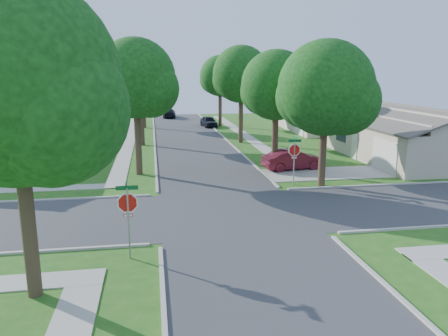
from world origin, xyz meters
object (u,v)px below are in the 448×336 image
Objects in this scene: tree_w_far at (143,82)px; house_ne_far at (321,117)px; stop_sign_ne at (294,152)px; tree_w_near at (136,82)px; tree_e_mid at (242,77)px; car_curb_west at (169,113)px; house_nw_far at (43,119)px; tree_e_near at (277,89)px; car_curb_east at (209,121)px; tree_ne_corner at (327,93)px; house_ne_near at (406,140)px; tree_sw_corner at (17,92)px; tree_e_far at (220,78)px; stop_sign_sw at (128,206)px; car_driveway at (293,160)px; tree_w_mid at (140,75)px.

house_ne_far is (20.64, -5.01, -3.99)m from tree_w_far.
tree_w_near is at bearing 155.26° from stop_sign_ne.
car_curb_west is (-5.96, 24.26, -5.60)m from tree_e_mid.
tree_w_near is 1.99× the size of car_curb_west.
tree_e_mid is at bearing 106.11° from car_curb_west.
house_nw_far is at bearing 152.09° from tree_e_mid.
car_curb_east is at bearing 93.61° from tree_e_near.
tree_ne_corner reaches higher than house_nw_far.
tree_w_far is 0.59× the size of house_ne_near.
tree_sw_corner is at bearing -93.89° from tree_w_far.
tree_e_far reaches higher than house_nw_far.
tree_e_near is 1.03× the size of tree_w_far.
stop_sign_sw is 17.04m from tree_e_near.
car_curb_west is at bearing 72.97° from tree_w_far.
car_driveway is (-9.99, -20.30, -0.80)m from house_ne_far.
house_nw_far is (-11.29, 36.70, -0.51)m from stop_sign_sw.
tree_ne_corner reaches higher than stop_sign_ne.
house_ne_near is at bearing -90.00° from house_ne_far.
tree_w_far reaches higher than house_ne_far.
tree_w_mid is 13.04m from tree_w_far.
tree_e_far is 1.01× the size of tree_ne_corner.
tree_e_near is at bearing -90.00° from tree_e_far.
tree_w_mid reaches higher than house_nw_far.
house_nw_far is at bearing 107.10° from stop_sign_sw.
tree_w_mid is 25.19m from car_curb_west.
car_curb_east is (-12.79, 22.58, -0.85)m from house_ne_near.
tree_e_far reaches higher than house_ne_near.
car_curb_west is (-7.20, 36.57, -0.06)m from car_driveway.
house_nw_far reaches higher than stop_sign_sw.
house_ne_near is (9.63, 6.79, -4.08)m from tree_ne_corner.
tree_w_near is at bearing -89.99° from tree_w_far.
tree_w_mid is 2.45× the size of car_curb_east.
stop_sign_ne is 0.33× the size of tree_w_near.
stop_sign_ne is 0.34× the size of tree_e_far.
car_driveway is at bearing -49.15° from tree_w_mid.
tree_ne_corner is at bearing -84.55° from tree_e_mid.
tree_e_far is at bearing 89.90° from stop_sign_ne.
tree_sw_corner is 29.92m from house_ne_near.
house_ne_near is (11.23, -10.01, -4.74)m from tree_e_mid.
tree_e_far reaches higher than house_ne_far.
tree_e_mid is 0.96× the size of tree_sw_corner.
tree_e_near is 0.87× the size of tree_w_mid.
tree_w_far is at bearing 90.01° from tree_w_near.
tree_e_near is at bearing -47.94° from house_nw_far.
stop_sign_ne is at bearing -90.68° from tree_e_near.
stop_sign_sw is at bearing -121.55° from house_ne_far.
house_nw_far is at bearing 44.21° from car_curb_west.
stop_sign_ne is 34.26m from house_nw_far.
house_nw_far reaches higher than car_curb_east.
tree_w_near is 11.94m from car_driveway.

